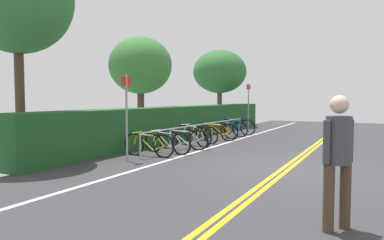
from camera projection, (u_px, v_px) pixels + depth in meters
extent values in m
cube|color=#353538|center=(287.00, 169.00, 8.63)|extent=(36.39, 10.53, 0.05)
cube|color=gold|center=(290.00, 168.00, 8.60)|extent=(32.75, 0.10, 0.00)
cube|color=gold|center=(284.00, 167.00, 8.67)|extent=(32.75, 0.10, 0.00)
cube|color=white|center=(176.00, 158.00, 10.08)|extent=(32.75, 0.12, 0.00)
cylinder|color=#9EA0A5|center=(140.00, 146.00, 9.82)|extent=(0.05, 0.05, 0.72)
cylinder|color=#9EA0A5|center=(170.00, 140.00, 11.25)|extent=(0.05, 0.05, 0.72)
cylinder|color=#9EA0A5|center=(194.00, 136.00, 12.68)|extent=(0.05, 0.05, 0.72)
cylinder|color=#9EA0A5|center=(212.00, 132.00, 14.11)|extent=(0.05, 0.05, 0.72)
cylinder|color=#9EA0A5|center=(227.00, 129.00, 15.54)|extent=(0.05, 0.05, 0.72)
cylinder|color=#9EA0A5|center=(240.00, 126.00, 16.97)|extent=(0.05, 0.05, 0.72)
cylinder|color=#9EA0A5|center=(203.00, 124.00, 13.38)|extent=(8.08, 0.04, 0.04)
torus|color=black|center=(134.00, 144.00, 10.57)|extent=(0.07, 0.71, 0.71)
torus|color=black|center=(164.00, 146.00, 10.12)|extent=(0.07, 0.71, 0.71)
cylinder|color=yellow|center=(145.00, 142.00, 10.40)|extent=(0.05, 0.59, 0.48)
cylinder|color=yellow|center=(147.00, 135.00, 10.36)|extent=(0.05, 0.70, 0.07)
cylinder|color=yellow|center=(155.00, 143.00, 10.25)|extent=(0.04, 0.17, 0.43)
cylinder|color=yellow|center=(158.00, 148.00, 10.20)|extent=(0.05, 0.37, 0.18)
cylinder|color=yellow|center=(160.00, 141.00, 10.16)|extent=(0.04, 0.25, 0.30)
cylinder|color=yellow|center=(136.00, 139.00, 10.54)|extent=(0.04, 0.14, 0.32)
cube|color=black|center=(157.00, 135.00, 10.20)|extent=(0.08, 0.20, 0.05)
cylinder|color=yellow|center=(137.00, 132.00, 10.51)|extent=(0.46, 0.04, 0.03)
torus|color=black|center=(153.00, 141.00, 11.26)|extent=(0.14, 0.71, 0.71)
torus|color=black|center=(181.00, 144.00, 10.64)|extent=(0.14, 0.71, 0.71)
cylinder|color=white|center=(163.00, 140.00, 11.02)|extent=(0.11, 0.62, 0.49)
cylinder|color=white|center=(165.00, 133.00, 10.97)|extent=(0.12, 0.75, 0.07)
cylinder|color=white|center=(173.00, 141.00, 10.81)|extent=(0.06, 0.18, 0.44)
cylinder|color=white|center=(176.00, 146.00, 10.75)|extent=(0.08, 0.40, 0.18)
cylinder|color=white|center=(178.00, 139.00, 10.70)|extent=(0.07, 0.27, 0.30)
cylinder|color=white|center=(155.00, 137.00, 11.22)|extent=(0.05, 0.15, 0.32)
cube|color=black|center=(175.00, 133.00, 10.76)|extent=(0.10, 0.21, 0.05)
cylinder|color=white|center=(156.00, 130.00, 11.18)|extent=(0.46, 0.08, 0.03)
torus|color=black|center=(169.00, 139.00, 11.93)|extent=(0.17, 0.69, 0.69)
torus|color=black|center=(199.00, 140.00, 11.61)|extent=(0.17, 0.69, 0.69)
cylinder|color=white|center=(180.00, 137.00, 11.81)|extent=(0.14, 0.60, 0.47)
cylinder|color=white|center=(182.00, 131.00, 11.77)|extent=(0.16, 0.72, 0.07)
cylinder|color=white|center=(190.00, 138.00, 11.70)|extent=(0.06, 0.18, 0.42)
cylinder|color=white|center=(193.00, 142.00, 11.67)|extent=(0.10, 0.38, 0.18)
cylinder|color=white|center=(195.00, 136.00, 11.64)|extent=(0.08, 0.26, 0.29)
cylinder|color=white|center=(170.00, 135.00, 11.91)|extent=(0.06, 0.14, 0.31)
cube|color=black|center=(192.00, 131.00, 11.66)|extent=(0.11, 0.21, 0.05)
cylinder|color=white|center=(171.00, 129.00, 11.88)|extent=(0.46, 0.10, 0.03)
torus|color=black|center=(184.00, 135.00, 12.99)|extent=(0.30, 0.75, 0.77)
torus|color=black|center=(204.00, 137.00, 12.24)|extent=(0.30, 0.75, 0.77)
cylinder|color=white|center=(191.00, 133.00, 12.70)|extent=(0.22, 0.57, 0.53)
cylinder|color=white|center=(192.00, 127.00, 12.64)|extent=(0.26, 0.68, 0.07)
cylinder|color=white|center=(198.00, 134.00, 12.45)|extent=(0.09, 0.17, 0.47)
cylinder|color=white|center=(200.00, 139.00, 12.38)|extent=(0.15, 0.37, 0.19)
cylinder|color=white|center=(201.00, 132.00, 12.32)|extent=(0.12, 0.25, 0.33)
cylinder|color=white|center=(184.00, 130.00, 12.94)|extent=(0.08, 0.14, 0.35)
cube|color=black|center=(199.00, 127.00, 12.39)|extent=(0.14, 0.22, 0.05)
cylinder|color=white|center=(185.00, 124.00, 12.89)|extent=(0.44, 0.17, 0.03)
torus|color=black|center=(192.00, 134.00, 13.84)|extent=(0.25, 0.67, 0.68)
torus|color=black|center=(211.00, 136.00, 13.15)|extent=(0.25, 0.67, 0.68)
cylinder|color=#198C38|center=(199.00, 132.00, 13.58)|extent=(0.20, 0.56, 0.46)
cylinder|color=#198C38|center=(200.00, 127.00, 13.52)|extent=(0.23, 0.67, 0.07)
cylinder|color=#198C38|center=(205.00, 133.00, 13.34)|extent=(0.08, 0.17, 0.42)
cylinder|color=#198C38|center=(208.00, 137.00, 13.27)|extent=(0.14, 0.36, 0.17)
cylinder|color=#198C38|center=(209.00, 132.00, 13.22)|extent=(0.10, 0.25, 0.29)
cylinder|color=#198C38|center=(193.00, 130.00, 13.80)|extent=(0.07, 0.14, 0.31)
cube|color=black|center=(207.00, 127.00, 13.28)|extent=(0.13, 0.21, 0.05)
cylinder|color=#198C38|center=(194.00, 125.00, 13.75)|extent=(0.45, 0.16, 0.03)
torus|color=black|center=(202.00, 132.00, 14.23)|extent=(0.30, 0.70, 0.72)
torus|color=black|center=(229.00, 133.00, 14.09)|extent=(0.30, 0.70, 0.72)
cylinder|color=orange|center=(212.00, 130.00, 14.17)|extent=(0.25, 0.60, 0.50)
cylinder|color=orange|center=(214.00, 125.00, 14.15)|extent=(0.29, 0.71, 0.07)
cylinder|color=orange|center=(222.00, 131.00, 14.13)|extent=(0.09, 0.18, 0.45)
cylinder|color=orange|center=(225.00, 134.00, 14.12)|extent=(0.17, 0.38, 0.18)
cylinder|color=orange|center=(226.00, 129.00, 14.10)|extent=(0.13, 0.26, 0.31)
cylinder|color=orange|center=(204.00, 128.00, 14.22)|extent=(0.08, 0.15, 0.33)
cube|color=black|center=(223.00, 125.00, 14.10)|extent=(0.14, 0.22, 0.05)
cylinder|color=orange|center=(205.00, 123.00, 14.20)|extent=(0.44, 0.18, 0.03)
torus|color=black|center=(208.00, 131.00, 15.30)|extent=(0.06, 0.66, 0.66)
torus|color=black|center=(231.00, 132.00, 14.82)|extent=(0.06, 0.66, 0.66)
cylinder|color=yellow|center=(216.00, 129.00, 15.11)|extent=(0.04, 0.60, 0.45)
cylinder|color=yellow|center=(218.00, 125.00, 15.07)|extent=(0.04, 0.72, 0.07)
cylinder|color=yellow|center=(224.00, 130.00, 14.95)|extent=(0.04, 0.17, 0.41)
cylinder|color=yellow|center=(227.00, 133.00, 14.91)|extent=(0.04, 0.38, 0.17)
cylinder|color=yellow|center=(228.00, 128.00, 14.87)|extent=(0.04, 0.26, 0.28)
cylinder|color=yellow|center=(209.00, 127.00, 15.26)|extent=(0.04, 0.14, 0.30)
cube|color=black|center=(226.00, 125.00, 14.91)|extent=(0.08, 0.20, 0.05)
cylinder|color=yellow|center=(210.00, 123.00, 15.23)|extent=(0.46, 0.03, 0.03)
torus|color=black|center=(220.00, 129.00, 15.99)|extent=(0.07, 0.70, 0.70)
torus|color=black|center=(240.00, 130.00, 15.56)|extent=(0.07, 0.70, 0.70)
cylinder|color=#1947B7|center=(228.00, 127.00, 15.82)|extent=(0.05, 0.55, 0.48)
cylinder|color=#1947B7|center=(229.00, 123.00, 15.78)|extent=(0.05, 0.65, 0.07)
cylinder|color=#1947B7|center=(234.00, 128.00, 15.68)|extent=(0.04, 0.16, 0.43)
cylinder|color=#1947B7|center=(237.00, 131.00, 15.64)|extent=(0.04, 0.35, 0.18)
cylinder|color=#1947B7|center=(238.00, 126.00, 15.60)|extent=(0.04, 0.24, 0.29)
cylinder|color=#1947B7|center=(221.00, 125.00, 15.96)|extent=(0.04, 0.13, 0.32)
cube|color=black|center=(236.00, 123.00, 15.64)|extent=(0.08, 0.20, 0.05)
cylinder|color=#1947B7|center=(222.00, 121.00, 15.92)|extent=(0.46, 0.04, 0.03)
torus|color=black|center=(227.00, 126.00, 16.86)|extent=(0.13, 0.76, 0.76)
torus|color=black|center=(248.00, 128.00, 16.26)|extent=(0.13, 0.76, 0.76)
cylinder|color=#1947B7|center=(234.00, 125.00, 16.63)|extent=(0.10, 0.63, 0.52)
cylinder|color=#1947B7|center=(236.00, 120.00, 16.58)|extent=(0.11, 0.75, 0.07)
cylinder|color=#1947B7|center=(242.00, 126.00, 16.43)|extent=(0.05, 0.18, 0.47)
cylinder|color=#1947B7|center=(244.00, 129.00, 16.37)|extent=(0.07, 0.40, 0.19)
cylinder|color=#1947B7|center=(245.00, 124.00, 16.32)|extent=(0.06, 0.27, 0.32)
cylinder|color=#1947B7|center=(228.00, 123.00, 16.82)|extent=(0.05, 0.15, 0.35)
cube|color=black|center=(243.00, 120.00, 16.37)|extent=(0.10, 0.21, 0.05)
cylinder|color=#1947B7|center=(229.00, 119.00, 16.78)|extent=(0.46, 0.07, 0.03)
cylinder|color=#4C3826|center=(329.00, 199.00, 4.47)|extent=(0.14, 0.14, 0.86)
cylinder|color=#4C3826|center=(345.00, 196.00, 4.59)|extent=(0.14, 0.14, 0.86)
cylinder|color=#3F3F47|center=(338.00, 140.00, 4.48)|extent=(0.32, 0.32, 0.61)
sphere|color=beige|center=(339.00, 104.00, 4.45)|extent=(0.23, 0.23, 0.23)
cylinder|color=#3F3F47|center=(327.00, 142.00, 4.40)|extent=(0.09, 0.09, 0.55)
cylinder|color=#3F3F47|center=(350.00, 141.00, 4.57)|extent=(0.09, 0.09, 0.55)
cylinder|color=gray|center=(127.00, 118.00, 9.48)|extent=(0.06, 0.06, 2.33)
cube|color=red|center=(126.00, 81.00, 9.42)|extent=(0.36, 0.04, 0.24)
cylinder|color=gray|center=(248.00, 108.00, 17.76)|extent=(0.06, 0.06, 2.44)
cube|color=red|center=(249.00, 87.00, 17.69)|extent=(0.36, 0.09, 0.24)
cube|color=#1C4C21|center=(184.00, 122.00, 15.47)|extent=(17.08, 1.07, 1.35)
cylinder|color=#473323|center=(20.00, 105.00, 9.41)|extent=(0.24, 0.24, 3.02)
cylinder|color=#473323|center=(141.00, 113.00, 15.95)|extent=(0.30, 0.30, 2.02)
ellipsoid|color=#387533|center=(140.00, 65.00, 15.81)|extent=(2.81, 2.81, 2.54)
cylinder|color=brown|center=(220.00, 109.00, 21.34)|extent=(0.28, 0.28, 2.14)
ellipsoid|color=#2D6B30|center=(220.00, 72.00, 21.21)|extent=(3.19, 3.19, 2.57)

